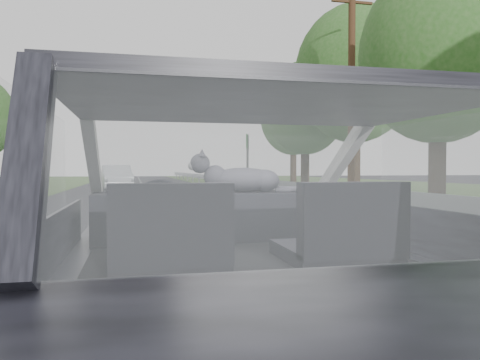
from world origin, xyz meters
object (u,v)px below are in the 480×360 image
subject_car (245,252)px  utility_pole (352,89)px  other_car (117,178)px  highway_sign (247,164)px  cat (243,178)px

subject_car → utility_pole: bearing=62.0°
other_car → highway_sign: bearing=-39.0°
other_car → cat: bearing=-92.3°
utility_pole → cat: bearing=-118.5°
other_car → utility_pole: 13.00m
other_car → utility_pole: size_ratio=0.47×
cat → highway_sign: 19.21m
highway_sign → utility_pole: size_ratio=0.32×
cat → highway_sign: bearing=83.4°
cat → utility_pole: utility_pole is taller
subject_car → highway_sign: size_ratio=1.45×
highway_sign → utility_pole: 6.11m
highway_sign → utility_pole: utility_pole is taller
subject_car → utility_pole: size_ratio=0.46×
subject_car → cat: 0.70m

